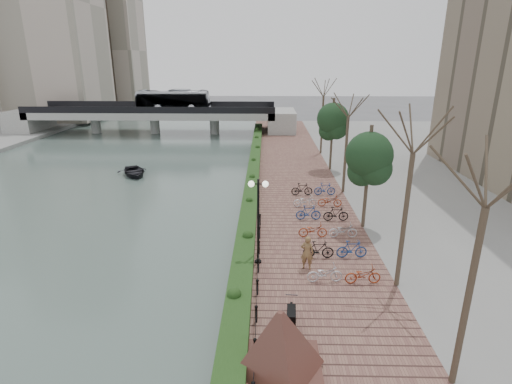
{
  "coord_description": "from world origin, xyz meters",
  "views": [
    {
      "loc": [
        1.73,
        -14.77,
        10.7
      ],
      "look_at": [
        1.08,
        11.29,
        2.0
      ],
      "focal_mm": 28.0,
      "sensor_mm": 36.0,
      "label": 1
    }
  ],
  "objects_px": {
    "granite_monument": "(280,342)",
    "lamppost": "(258,203)",
    "pedestrian": "(307,252)",
    "boat": "(134,172)",
    "motorcycle": "(291,315)"
  },
  "relations": [
    {
      "from": "motorcycle",
      "to": "boat",
      "type": "xyz_separation_m",
      "value": [
        -13.73,
        23.11,
        -0.58
      ]
    },
    {
      "from": "pedestrian",
      "to": "motorcycle",
      "type": "bearing_deg",
      "value": 91.12
    },
    {
      "from": "granite_monument",
      "to": "pedestrian",
      "type": "relative_size",
      "value": 2.16
    },
    {
      "from": "pedestrian",
      "to": "boat",
      "type": "distance_m",
      "value": 23.68
    },
    {
      "from": "granite_monument",
      "to": "pedestrian",
      "type": "xyz_separation_m",
      "value": [
        1.63,
        7.19,
        -0.32
      ]
    },
    {
      "from": "granite_monument",
      "to": "motorcycle",
      "type": "xyz_separation_m",
      "value": [
        0.56,
        2.53,
        -0.71
      ]
    },
    {
      "from": "lamppost",
      "to": "motorcycle",
      "type": "xyz_separation_m",
      "value": [
        1.43,
        -5.24,
        -2.82
      ]
    },
    {
      "from": "granite_monument",
      "to": "lamppost",
      "type": "relative_size",
      "value": 0.85
    },
    {
      "from": "boat",
      "to": "pedestrian",
      "type": "bearing_deg",
      "value": -78.34
    },
    {
      "from": "lamppost",
      "to": "granite_monument",
      "type": "bearing_deg",
      "value": -83.64
    },
    {
      "from": "granite_monument",
      "to": "lamppost",
      "type": "xyz_separation_m",
      "value": [
        -0.87,
        7.77,
        2.11
      ]
    },
    {
      "from": "motorcycle",
      "to": "pedestrian",
      "type": "bearing_deg",
      "value": 80.91
    },
    {
      "from": "granite_monument",
      "to": "pedestrian",
      "type": "distance_m",
      "value": 7.38
    },
    {
      "from": "lamppost",
      "to": "boat",
      "type": "distance_m",
      "value": 21.97
    },
    {
      "from": "motorcycle",
      "to": "pedestrian",
      "type": "xyz_separation_m",
      "value": [
        1.07,
        4.66,
        0.4
      ]
    }
  ]
}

